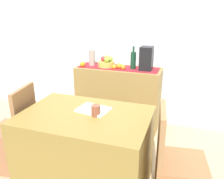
{
  "coord_description": "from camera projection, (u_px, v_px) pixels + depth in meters",
  "views": [
    {
      "loc": [
        0.72,
        -2.01,
        1.62
      ],
      "look_at": [
        -0.09,
        0.39,
        0.72
      ],
      "focal_mm": 36.78,
      "sensor_mm": 36.0,
      "label": 1
    }
  ],
  "objects": [
    {
      "name": "ground_plane",
      "position": [
        108.0,
        163.0,
        2.55
      ],
      "size": [
        6.4,
        6.4,
        0.02
      ],
      "primitive_type": "cube",
      "color": "tan",
      "rests_on": "ground"
    },
    {
      "name": "room_wall_rear",
      "position": [
        136.0,
        29.0,
        3.15
      ],
      "size": [
        6.4,
        0.06,
        2.7
      ],
      "primitive_type": "cube",
      "color": "silver",
      "rests_on": "ground"
    },
    {
      "name": "sideboard_console",
      "position": [
        118.0,
        97.0,
        3.28
      ],
      "size": [
        1.17,
        0.42,
        0.85
      ],
      "primitive_type": "cube",
      "color": "olive",
      "rests_on": "ground"
    },
    {
      "name": "table_runner",
      "position": [
        118.0,
        68.0,
        3.14
      ],
      "size": [
        1.1,
        0.32,
        0.01
      ],
      "primitive_type": "cube",
      "color": "maroon",
      "rests_on": "sideboard_console"
    },
    {
      "name": "fruit_bowl",
      "position": [
        106.0,
        64.0,
        3.18
      ],
      "size": [
        0.23,
        0.23,
        0.07
      ],
      "primitive_type": "cylinder",
      "color": "gold",
      "rests_on": "table_runner"
    },
    {
      "name": "apple_center",
      "position": [
        110.0,
        59.0,
        3.15
      ],
      "size": [
        0.07,
        0.07,
        0.07
      ],
      "primitive_type": "sphere",
      "color": "#8CAE3D",
      "rests_on": "fruit_bowl"
    },
    {
      "name": "apple_right",
      "position": [
        103.0,
        59.0,
        3.16
      ],
      "size": [
        0.07,
        0.07,
        0.07
      ],
      "primitive_type": "sphere",
      "color": "#A82D2E",
      "rests_on": "fruit_bowl"
    },
    {
      "name": "apple_upper",
      "position": [
        107.0,
        60.0,
        3.09
      ],
      "size": [
        0.08,
        0.08,
        0.08
      ],
      "primitive_type": "sphere",
      "color": "#84B435",
      "rests_on": "fruit_bowl"
    },
    {
      "name": "apple_front",
      "position": [
        107.0,
        58.0,
        3.2
      ],
      "size": [
        0.07,
        0.07,
        0.07
      ],
      "primitive_type": "sphere",
      "color": "gold",
      "rests_on": "fruit_bowl"
    },
    {
      "name": "wine_bottle",
      "position": [
        133.0,
        60.0,
        3.04
      ],
      "size": [
        0.07,
        0.07,
        0.3
      ],
      "color": "#143A26",
      "rests_on": "sideboard_console"
    },
    {
      "name": "coffee_maker",
      "position": [
        146.0,
        59.0,
        2.97
      ],
      "size": [
        0.16,
        0.18,
        0.31
      ],
      "primitive_type": "cube",
      "color": "black",
      "rests_on": "sideboard_console"
    },
    {
      "name": "ceramic_vase",
      "position": [
        92.0,
        58.0,
        3.22
      ],
      "size": [
        0.09,
        0.09,
        0.23
      ],
      "primitive_type": "cylinder",
      "color": "#A29286",
      "rests_on": "sideboard_console"
    },
    {
      "name": "orange_loose_end",
      "position": [
        119.0,
        66.0,
        3.08
      ],
      "size": [
        0.07,
        0.07,
        0.07
      ],
      "primitive_type": "sphere",
      "color": "orange",
      "rests_on": "sideboard_console"
    },
    {
      "name": "orange_loose_far",
      "position": [
        83.0,
        64.0,
        3.17
      ],
      "size": [
        0.08,
        0.08,
        0.08
      ],
      "primitive_type": "sphere",
      "color": "orange",
      "rests_on": "sideboard_console"
    },
    {
      "name": "orange_loose_near_bowl",
      "position": [
        114.0,
        67.0,
        3.05
      ],
      "size": [
        0.06,
        0.06,
        0.06
      ],
      "primitive_type": "sphere",
      "color": "orange",
      "rests_on": "sideboard_console"
    },
    {
      "name": "orange_loose_mid",
      "position": [
        123.0,
        67.0,
        3.03
      ],
      "size": [
        0.06,
        0.06,
        0.06
      ],
      "primitive_type": "sphere",
      "color": "orange",
      "rests_on": "sideboard_console"
    },
    {
      "name": "dining_table",
      "position": [
        87.0,
        150.0,
        2.14
      ],
      "size": [
        1.14,
        0.77,
        0.74
      ],
      "primitive_type": "cube",
      "color": "olive",
      "rests_on": "ground"
    },
    {
      "name": "open_book",
      "position": [
        93.0,
        110.0,
        2.08
      ],
      "size": [
        0.31,
        0.25,
        0.02
      ],
      "primitive_type": "cube",
      "rotation": [
        0.0,
        0.0,
        -0.16
      ],
      "color": "white",
      "rests_on": "dining_table"
    },
    {
      "name": "coffee_cup",
      "position": [
        96.0,
        111.0,
        1.97
      ],
      "size": [
        0.08,
        0.08,
        0.09
      ],
      "primitive_type": "cylinder",
      "color": "brown",
      "rests_on": "dining_table"
    },
    {
      "name": "chair_near_window",
      "position": [
        15.0,
        144.0,
        2.42
      ],
      "size": [
        0.46,
        0.46,
        0.9
      ],
      "color": "#9A6443",
      "rests_on": "ground"
    },
    {
      "name": "chair_by_corner",
      "position": [
        178.0,
        179.0,
        1.92
      ],
      "size": [
        0.45,
        0.45,
        0.9
      ],
      "color": "#A0643D",
      "rests_on": "ground"
    }
  ]
}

